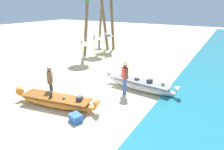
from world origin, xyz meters
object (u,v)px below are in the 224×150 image
person_vendor_hatted (125,75)px  palm_tree_leaning_seaward (87,2)px  boat_orange_foreground (57,101)px  person_tourist_customer (50,81)px  cooler_box (76,118)px  palm_tree_tall_inland (111,1)px  boat_white_midground (140,85)px

person_vendor_hatted → palm_tree_leaning_seaward: bearing=139.7°
boat_orange_foreground → person_vendor_hatted: bearing=53.4°
person_tourist_customer → cooler_box: bearing=-21.7°
palm_tree_tall_inland → cooler_box: bearing=-64.4°
palm_tree_leaning_seaward → cooler_box: palm_tree_leaning_seaward is taller
person_tourist_customer → palm_tree_tall_inland: size_ratio=0.28×
person_vendor_hatted → person_tourist_customer: bearing=-140.8°
boat_white_midground → person_tourist_customer: size_ratio=2.60×
cooler_box → palm_tree_tall_inland: bearing=135.4°
palm_tree_leaning_seaward → boat_white_midground: bearing=-33.5°
boat_orange_foreground → boat_white_midground: bearing=55.2°
boat_orange_foreground → person_tourist_customer: 1.13m
palm_tree_tall_inland → palm_tree_leaning_seaward: (-0.14, -3.59, -0.07)m
person_vendor_hatted → palm_tree_leaning_seaward: 9.39m
person_vendor_hatted → cooler_box: bearing=-98.6°
person_vendor_hatted → person_tourist_customer: 3.70m
person_tourist_customer → palm_tree_tall_inland: palm_tree_tall_inland is taller
person_vendor_hatted → cooler_box: size_ratio=3.58×
boat_orange_foreground → boat_white_midground: 4.49m
palm_tree_tall_inland → palm_tree_leaning_seaward: bearing=-92.2°
boat_orange_foreground → boat_white_midground: boat_white_midground is taller
palm_tree_tall_inland → person_vendor_hatted: bearing=-54.8°
person_vendor_hatted → cooler_box: 3.44m
boat_white_midground → palm_tree_leaning_seaward: (-7.10, 4.70, 4.38)m
person_tourist_customer → palm_tree_leaning_seaward: bearing=115.2°
person_vendor_hatted → palm_tree_tall_inland: size_ratio=0.30×
palm_tree_tall_inland → boat_white_midground: bearing=-50.0°
person_tourist_customer → palm_tree_tall_inland: (-3.60, 11.52, 3.82)m
person_tourist_customer → boat_white_midground: bearing=43.9°
person_vendor_hatted → boat_white_midground: bearing=61.1°
boat_orange_foreground → person_vendor_hatted: size_ratio=2.40×
boat_white_midground → person_vendor_hatted: bearing=-118.9°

